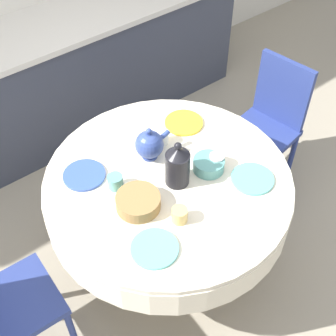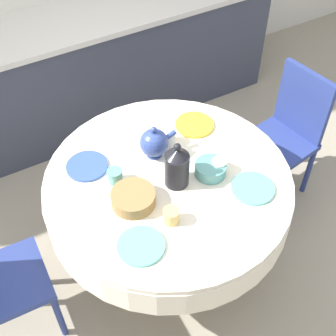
# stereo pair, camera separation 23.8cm
# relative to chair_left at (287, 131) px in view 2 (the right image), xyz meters

# --- Properties ---
(ground_plane) EXTENTS (12.00, 12.00, 0.00)m
(ground_plane) POSITION_rel_chair_left_xyz_m (-0.99, -0.17, -0.51)
(ground_plane) COLOR #9E937F
(kitchen_counter) EXTENTS (3.24, 0.64, 0.91)m
(kitchen_counter) POSITION_rel_chair_left_xyz_m (-0.99, 1.33, -0.05)
(kitchen_counter) COLOR #383D4C
(kitchen_counter) RESTS_ON ground_plane
(dining_table) EXTENTS (1.32, 1.32, 0.75)m
(dining_table) POSITION_rel_chair_left_xyz_m (-0.99, -0.17, 0.12)
(dining_table) COLOR tan
(dining_table) RESTS_ON ground_plane
(chair_left) EXTENTS (0.46, 0.46, 0.92)m
(chair_left) POSITION_rel_chair_left_xyz_m (0.00, 0.00, 0.00)
(chair_left) COLOR navy
(chair_left) RESTS_ON ground_plane
(plate_near_left) EXTENTS (0.22, 0.22, 0.01)m
(plate_near_left) POSITION_rel_chair_left_xyz_m (-1.30, -0.47, 0.25)
(plate_near_left) COLOR #60BCB7
(plate_near_left) RESTS_ON dining_table
(cup_near_left) EXTENTS (0.08, 0.08, 0.08)m
(cup_near_left) POSITION_rel_chair_left_xyz_m (-1.11, -0.41, 0.28)
(cup_near_left) COLOR #DBB766
(cup_near_left) RESTS_ON dining_table
(plate_near_right) EXTENTS (0.22, 0.22, 0.01)m
(plate_near_right) POSITION_rel_chair_left_xyz_m (-0.65, -0.44, 0.25)
(plate_near_right) COLOR #60BCB7
(plate_near_right) RESTS_ON dining_table
(cup_near_right) EXTENTS (0.08, 0.08, 0.08)m
(cup_near_right) POSITION_rel_chair_left_xyz_m (-0.73, -0.25, 0.28)
(cup_near_right) COLOR white
(cup_near_right) RESTS_ON dining_table
(plate_far_left) EXTENTS (0.22, 0.22, 0.01)m
(plate_far_left) POSITION_rel_chair_left_xyz_m (-1.32, 0.12, 0.25)
(plate_far_left) COLOR #3856AD
(plate_far_left) RESTS_ON dining_table
(cup_far_left) EXTENTS (0.08, 0.08, 0.08)m
(cup_far_left) POSITION_rel_chair_left_xyz_m (-1.23, -0.05, 0.28)
(cup_far_left) COLOR #5BA39E
(cup_far_left) RESTS_ON dining_table
(plate_far_right) EXTENTS (0.22, 0.22, 0.01)m
(plate_far_right) POSITION_rel_chair_left_xyz_m (-0.65, 0.12, 0.25)
(plate_far_right) COLOR yellow
(plate_far_right) RESTS_ON dining_table
(cup_far_right) EXTENTS (0.08, 0.08, 0.08)m
(cup_far_right) POSITION_rel_chair_left_xyz_m (-0.85, 0.07, 0.28)
(cup_far_right) COLOR white
(cup_far_right) RESTS_ON dining_table
(coffee_carafe) EXTENTS (0.13, 0.13, 0.27)m
(coffee_carafe) POSITION_rel_chair_left_xyz_m (-0.96, -0.21, 0.36)
(coffee_carafe) COLOR black
(coffee_carafe) RESTS_ON dining_table
(teapot) EXTENTS (0.21, 0.16, 0.20)m
(teapot) POSITION_rel_chair_left_xyz_m (-0.97, 0.02, 0.33)
(teapot) COLOR #33478E
(teapot) RESTS_ON dining_table
(bread_basket) EXTENTS (0.22, 0.22, 0.07)m
(bread_basket) POSITION_rel_chair_left_xyz_m (-1.22, -0.22, 0.28)
(bread_basket) COLOR olive
(bread_basket) RESTS_ON dining_table
(fruit_bowl) EXTENTS (0.17, 0.17, 0.07)m
(fruit_bowl) POSITION_rel_chair_left_xyz_m (-0.78, -0.24, 0.27)
(fruit_bowl) COLOR #569993
(fruit_bowl) RESTS_ON dining_table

